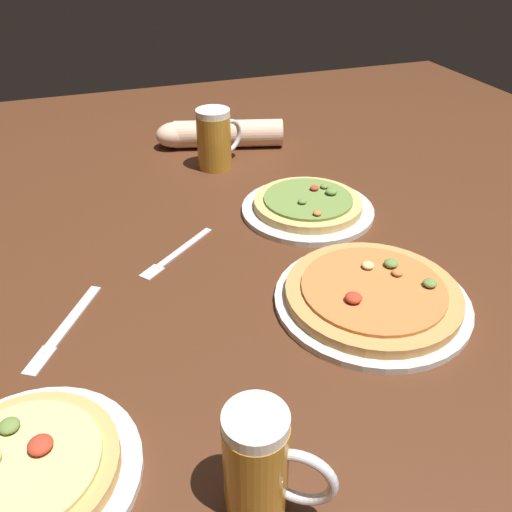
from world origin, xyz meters
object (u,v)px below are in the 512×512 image
pizza_plate_side (25,472)px  knife_right (65,327)px  diner_arm (215,134)px  beer_mug_amber (260,463)px  pizza_plate_near (372,296)px  beer_mug_dark (215,139)px  fork_left (177,253)px  pizza_plate_far (308,206)px

pizza_plate_side → knife_right: pizza_plate_side is taller
pizza_plate_side → diner_arm: (0.48, 0.91, 0.02)m
beer_mug_amber → pizza_plate_near: bearing=42.6°
beer_mug_dark → fork_left: size_ratio=0.89×
beer_mug_dark → beer_mug_amber: (-0.20, -0.90, -0.00)m
pizza_plate_side → beer_mug_amber: beer_mug_amber is taller
pizza_plate_far → fork_left: 0.31m
fork_left → knife_right: (-0.21, -0.15, -0.00)m
beer_mug_amber → pizza_plate_far: bearing=61.6°
beer_mug_amber → fork_left: 0.53m
pizza_plate_far → beer_mug_dark: 0.33m
pizza_plate_near → fork_left: 0.38m
beer_mug_dark → fork_left: (-0.18, -0.37, -0.07)m
beer_mug_amber → knife_right: 0.43m
pizza_plate_near → pizza_plate_far: same height
pizza_plate_far → fork_left: size_ratio=1.71×
pizza_plate_far → fork_left: pizza_plate_far is taller
beer_mug_dark → pizza_plate_side: bearing=-119.9°
beer_mug_dark → knife_right: size_ratio=0.78×
pizza_plate_near → diner_arm: bearing=94.7°
knife_right → diner_arm: bearing=56.4°
knife_right → diner_arm: size_ratio=0.56×
beer_mug_dark → diner_arm: 0.14m
pizza_plate_near → knife_right: 0.50m
pizza_plate_side → beer_mug_dark: bearing=60.1°
pizza_plate_side → pizza_plate_far: bearing=40.2°
beer_mug_dark → fork_left: beer_mug_dark is taller
pizza_plate_side → knife_right: (0.05, 0.26, -0.01)m
pizza_plate_side → knife_right: size_ratio=1.39×
pizza_plate_side → beer_mug_dark: size_ratio=1.79×
beer_mug_dark → diner_arm: (0.03, 0.13, -0.04)m
pizza_plate_side → fork_left: size_ratio=1.59×
pizza_plate_far → pizza_plate_side: size_ratio=1.07×
pizza_plate_far → fork_left: (-0.30, -0.07, -0.01)m
pizza_plate_near → beer_mug_amber: size_ratio=2.28×
pizza_plate_far → knife_right: 0.56m
pizza_plate_near → knife_right: pizza_plate_near is taller
knife_right → pizza_plate_far: bearing=23.0°
pizza_plate_far → pizza_plate_near: bearing=-94.8°
beer_mug_amber → knife_right: beer_mug_amber is taller
diner_arm → fork_left: bearing=-113.6°
pizza_plate_near → beer_mug_amber: beer_mug_amber is taller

